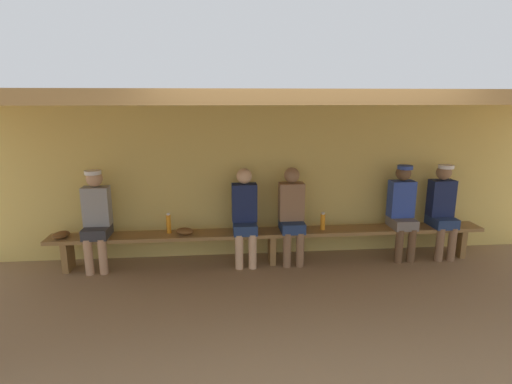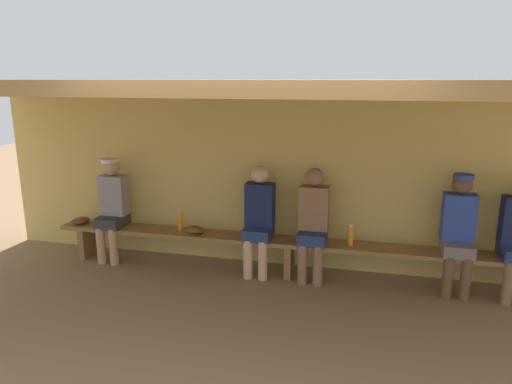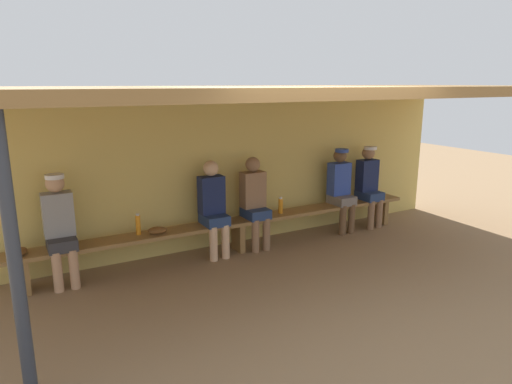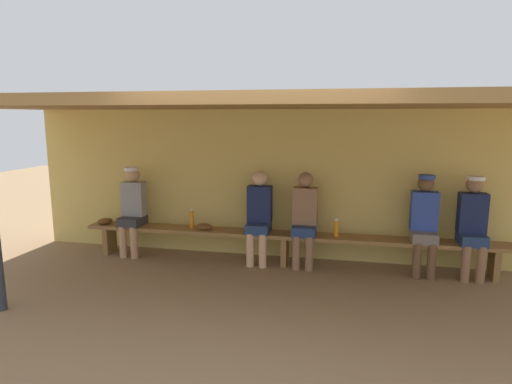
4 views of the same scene
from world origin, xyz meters
TOP-DOWN VIEW (x-y plane):
  - ground_plane at (0.00, 0.00)m, footprint 24.00×24.00m
  - back_wall at (0.00, 2.00)m, footprint 8.00×0.20m
  - dugout_roof at (0.00, 0.70)m, footprint 8.00×2.80m
  - bench at (0.00, 1.55)m, footprint 6.00×0.36m
  - player_leftmost at (-0.38, 1.55)m, footprint 0.34×0.42m
  - player_near_post at (-2.33, 1.55)m, footprint 0.34×0.42m
  - player_in_blue at (2.45, 1.55)m, footprint 0.34×0.42m
  - player_middle at (0.27, 1.55)m, footprint 0.34×0.42m
  - player_in_red at (1.85, 1.55)m, footprint 0.34×0.42m
  - water_bottle_orange at (-1.41, 1.60)m, footprint 0.06×0.06m
  - water_bottle_green at (0.71, 1.55)m, footprint 0.07×0.07m
  - baseball_glove_dark_brown at (-1.19, 1.52)m, footprint 0.27×0.22m
  - baseball_glove_worn at (-2.79, 1.52)m, footprint 0.27×0.29m

SIDE VIEW (x-z plane):
  - ground_plane at x=0.00m, z-range 0.00..0.00m
  - bench at x=0.00m, z-range 0.16..0.62m
  - baseball_glove_dark_brown at x=-1.19m, z-range 0.46..0.55m
  - baseball_glove_worn at x=-2.79m, z-range 0.46..0.55m
  - water_bottle_green at x=0.71m, z-range 0.45..0.70m
  - water_bottle_orange at x=-1.41m, z-range 0.45..0.73m
  - player_leftmost at x=-0.38m, z-range 0.06..1.40m
  - player_middle at x=0.27m, z-range 0.06..1.40m
  - player_near_post at x=-2.33m, z-range 0.07..1.42m
  - player_in_blue at x=2.45m, z-range 0.07..1.42m
  - player_in_red at x=1.85m, z-range 0.07..1.42m
  - back_wall at x=0.00m, z-range 0.00..2.20m
  - dugout_roof at x=0.00m, z-range 2.20..2.32m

